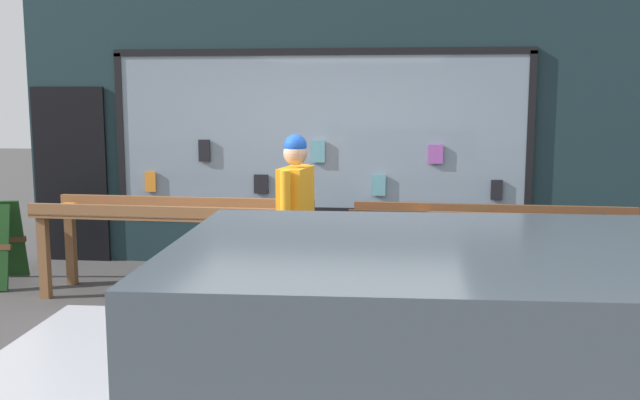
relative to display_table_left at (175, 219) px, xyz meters
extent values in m
plane|color=#474444|center=(1.55, -0.88, -0.78)|extent=(40.00, 40.00, 0.00)
cube|color=#192D33|center=(1.55, 1.52, 1.02)|extent=(7.57, 0.20, 3.61)
cube|color=gray|center=(1.28, 1.39, 0.80)|extent=(4.73, 0.03, 1.82)
cube|color=black|center=(1.28, 1.39, 1.71)|extent=(4.81, 0.06, 0.08)
cube|color=black|center=(1.28, 1.39, -0.11)|extent=(4.81, 0.06, 0.08)
cube|color=black|center=(-1.08, 1.39, 0.80)|extent=(0.08, 0.06, 1.82)
cube|color=black|center=(3.65, 1.39, 0.80)|extent=(0.08, 0.06, 1.82)
cube|color=orange|center=(-0.72, 1.35, 0.21)|extent=(0.13, 0.03, 0.24)
cube|color=black|center=(-0.06, 1.35, 0.58)|extent=(0.13, 0.03, 0.26)
cube|color=black|center=(0.61, 1.35, 0.20)|extent=(0.17, 0.03, 0.22)
cube|color=#5999A5|center=(1.28, 1.35, 0.58)|extent=(0.15, 0.03, 0.25)
cube|color=#5999A5|center=(1.98, 1.35, 0.20)|extent=(0.15, 0.03, 0.24)
cube|color=#994CA5|center=(2.61, 1.35, 0.56)|extent=(0.16, 0.03, 0.21)
cube|color=black|center=(3.30, 1.35, 0.17)|extent=(0.13, 0.03, 0.23)
cube|color=black|center=(-1.73, 1.39, 0.27)|extent=(0.90, 0.04, 2.10)
cube|color=brown|center=(-1.27, -0.22, -0.37)|extent=(0.09, 0.09, 0.82)
cube|color=brown|center=(1.24, -0.31, -0.37)|extent=(0.09, 0.09, 0.82)
cube|color=brown|center=(-1.25, 0.31, -0.37)|extent=(0.09, 0.09, 0.82)
cube|color=brown|center=(1.26, 0.22, -0.37)|extent=(0.09, 0.09, 0.82)
cube|color=brown|center=(0.00, 0.00, 0.06)|extent=(2.73, 0.79, 0.04)
cube|color=brown|center=(-0.01, -0.32, 0.12)|extent=(2.71, 0.16, 0.12)
cube|color=brown|center=(0.01, 0.32, 0.12)|extent=(2.71, 0.16, 0.12)
cube|color=orange|center=(-1.21, 0.17, 0.10)|extent=(0.18, 0.21, 0.03)
cube|color=red|center=(-0.84, 0.11, 0.09)|extent=(0.18, 0.24, 0.02)
cube|color=silver|center=(-0.53, -0.11, 0.09)|extent=(0.17, 0.22, 0.02)
cube|color=silver|center=(-0.16, -0.15, 0.09)|extent=(0.17, 0.21, 0.02)
cube|color=silver|center=(0.20, 0.02, 0.09)|extent=(0.14, 0.23, 0.02)
cube|color=black|center=(0.53, 0.04, 0.10)|extent=(0.19, 0.21, 0.03)
cube|color=orange|center=(0.86, 0.00, 0.09)|extent=(0.19, 0.21, 0.03)
cube|color=#5999A5|center=(1.22, -0.22, 0.09)|extent=(0.17, 0.25, 0.03)
cube|color=brown|center=(1.85, -0.17, -0.38)|extent=(0.09, 0.09, 0.80)
cube|color=brown|center=(4.36, -0.25, -0.38)|extent=(0.09, 0.09, 0.80)
cube|color=brown|center=(1.86, 0.25, -0.38)|extent=(0.09, 0.09, 0.80)
cube|color=brown|center=(4.37, 0.17, -0.38)|extent=(0.09, 0.09, 0.80)
cube|color=brown|center=(3.11, 0.00, 0.04)|extent=(2.73, 0.68, 0.04)
cube|color=brown|center=(3.10, -0.26, 0.10)|extent=(2.71, 0.16, 0.12)
cube|color=brown|center=(3.12, 0.26, 0.10)|extent=(2.71, 0.16, 0.12)
cube|color=orange|center=(1.91, 0.10, 0.08)|extent=(0.18, 0.21, 0.03)
cube|color=#5999A5|center=(2.19, -0.01, 0.08)|extent=(0.17, 0.22, 0.02)
cube|color=orange|center=(2.42, 0.16, 0.08)|extent=(0.16, 0.22, 0.02)
cube|color=silver|center=(2.70, -0.01, 0.07)|extent=(0.15, 0.20, 0.02)
cube|color=#338C4C|center=(2.95, 0.12, 0.08)|extent=(0.17, 0.21, 0.02)
cube|color=#994CA5|center=(3.25, -0.09, 0.08)|extent=(0.19, 0.24, 0.03)
cube|color=#5999A5|center=(3.49, -0.02, 0.08)|extent=(0.18, 0.23, 0.03)
cube|color=#5999A5|center=(3.75, -0.16, 0.08)|extent=(0.19, 0.24, 0.03)
cube|color=#2659B2|center=(4.05, 0.02, 0.08)|extent=(0.18, 0.23, 0.03)
cube|color=#994CA5|center=(4.33, -0.05, 0.08)|extent=(0.16, 0.22, 0.03)
cylinder|color=#2D334C|center=(1.28, -0.59, -0.38)|extent=(0.14, 0.14, 0.80)
cylinder|color=#2D334C|center=(1.30, -0.43, -0.38)|extent=(0.14, 0.14, 0.80)
cube|color=orange|center=(1.29, -0.51, 0.30)|extent=(0.29, 0.48, 0.56)
cylinder|color=orange|center=(1.24, -0.79, 0.31)|extent=(0.09, 0.09, 0.54)
cylinder|color=orange|center=(1.34, -0.23, 0.31)|extent=(0.09, 0.09, 0.54)
sphere|color=tan|center=(1.29, -0.51, 0.71)|extent=(0.22, 0.22, 0.22)
sphere|color=blue|center=(1.29, -0.51, 0.77)|extent=(0.20, 0.20, 0.20)
ellipsoid|color=white|center=(0.75, -0.85, -0.53)|extent=(0.34, 0.43, 0.20)
ellipsoid|color=black|center=(0.75, -0.85, -0.52)|extent=(0.29, 0.30, 0.21)
sphere|color=white|center=(0.85, -0.64, -0.48)|extent=(0.18, 0.18, 0.18)
cylinder|color=white|center=(0.66, -1.05, -0.49)|extent=(0.07, 0.10, 0.12)
cylinder|color=white|center=(0.85, -0.76, -0.70)|extent=(0.04, 0.04, 0.15)
cylinder|color=white|center=(0.75, -0.72, -0.70)|extent=(0.04, 0.04, 0.15)
cylinder|color=white|center=(0.75, -0.97, -0.70)|extent=(0.04, 0.04, 0.15)
cylinder|color=white|center=(0.66, -0.93, -0.70)|extent=(0.04, 0.04, 0.15)
cube|color=#193F19|center=(-2.08, 0.42, -0.33)|extent=(0.50, 0.32, 0.88)
cube|color=brown|center=(-2.08, 0.42, -0.33)|extent=(0.51, 0.14, 0.07)
cube|color=#4C5660|center=(2.44, -3.96, 0.35)|extent=(2.29, 1.62, 0.56)
camera|label=1|loc=(2.21, -6.75, 1.21)|focal=40.00mm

